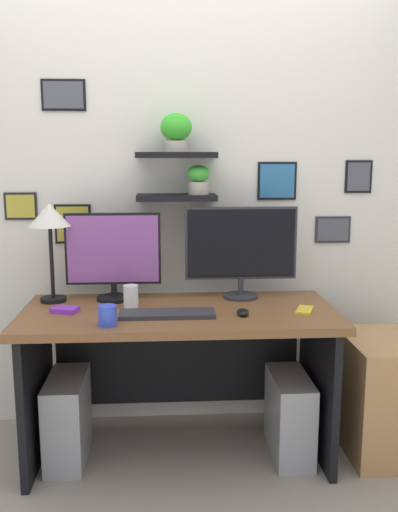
{
  "coord_description": "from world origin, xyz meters",
  "views": [
    {
      "loc": [
        -0.06,
        -2.57,
        1.47
      ],
      "look_at": [
        0.1,
        0.05,
        1.0
      ],
      "focal_mm": 38.74,
      "sensor_mm": 36.0,
      "label": 1
    }
  ],
  "objects_px": {
    "computer_tower_left": "(68,418)",
    "water_cup": "(131,296)",
    "keyboard": "(167,314)",
    "cell_phone": "(305,310)",
    "computer_tower_right": "(289,415)",
    "coffee_mug": "(107,316)",
    "computer_mouse": "(243,312)",
    "desk": "(179,348)",
    "monitor_left": "(113,254)",
    "scissors_tray": "(65,310)",
    "drawer_cabinet": "(389,395)",
    "monitor_right": "(241,248)",
    "desk_lamp": "(50,222)"
  },
  "relations": [
    {
      "from": "computer_tower_left",
      "to": "water_cup",
      "type": "bearing_deg",
      "value": 11.7
    },
    {
      "from": "keyboard",
      "to": "cell_phone",
      "type": "xyz_separation_m",
      "value": [
        0.66,
        0.05,
        -0.01
      ]
    },
    {
      "from": "cell_phone",
      "to": "computer_tower_right",
      "type": "relative_size",
      "value": 0.34
    },
    {
      "from": "coffee_mug",
      "to": "computer_mouse",
      "type": "bearing_deg",
      "value": 11.18
    },
    {
      "from": "computer_mouse",
      "to": "coffee_mug",
      "type": "relative_size",
      "value": 1.0
    },
    {
      "from": "desk",
      "to": "water_cup",
      "type": "relative_size",
      "value": 13.7
    },
    {
      "from": "water_cup",
      "to": "monitor_left",
      "type": "bearing_deg",
      "value": 120.54
    },
    {
      "from": "coffee_mug",
      "to": "computer_tower_left",
      "type": "distance_m",
      "value": 0.67
    },
    {
      "from": "scissors_tray",
      "to": "coffee_mug",
      "type": "bearing_deg",
      "value": -45.06
    },
    {
      "from": "desk",
      "to": "keyboard",
      "type": "relative_size",
      "value": 3.42
    },
    {
      "from": "keyboard",
      "to": "drawer_cabinet",
      "type": "xyz_separation_m",
      "value": [
        1.11,
        0.08,
        -0.47
      ]
    },
    {
      "from": "monitor_right",
      "to": "water_cup",
      "type": "xyz_separation_m",
      "value": [
        -0.56,
        -0.16,
        -0.21
      ]
    },
    {
      "from": "cell_phone",
      "to": "scissors_tray",
      "type": "height_order",
      "value": "scissors_tray"
    },
    {
      "from": "desk_lamp",
      "to": "keyboard",
      "type": "bearing_deg",
      "value": -27.61
    },
    {
      "from": "desk",
      "to": "monitor_left",
      "type": "bearing_deg",
      "value": 153.3
    },
    {
      "from": "monitor_left",
      "to": "scissors_tray",
      "type": "relative_size",
      "value": 4.03
    },
    {
      "from": "coffee_mug",
      "to": "scissors_tray",
      "type": "distance_m",
      "value": 0.32
    },
    {
      "from": "computer_mouse",
      "to": "computer_tower_left",
      "type": "distance_m",
      "value": 1.01
    },
    {
      "from": "monitor_left",
      "to": "monitor_right",
      "type": "bearing_deg",
      "value": 0.01
    },
    {
      "from": "computer_mouse",
      "to": "computer_tower_right",
      "type": "height_order",
      "value": "computer_mouse"
    },
    {
      "from": "monitor_left",
      "to": "coffee_mug",
      "type": "relative_size",
      "value": 5.37
    },
    {
      "from": "coffee_mug",
      "to": "desk_lamp",
      "type": "bearing_deg",
      "value": 126.22
    },
    {
      "from": "coffee_mug",
      "to": "cell_phone",
      "type": "bearing_deg",
      "value": 11.01
    },
    {
      "from": "monitor_right",
      "to": "keyboard",
      "type": "xyz_separation_m",
      "value": [
        -0.38,
        -0.32,
        -0.25
      ]
    },
    {
      "from": "keyboard",
      "to": "computer_tower_left",
      "type": "height_order",
      "value": "keyboard"
    },
    {
      "from": "desk_lamp",
      "to": "computer_tower_left",
      "type": "height_order",
      "value": "desk_lamp"
    },
    {
      "from": "computer_tower_right",
      "to": "computer_mouse",
      "type": "bearing_deg",
      "value": -162.43
    },
    {
      "from": "computer_tower_left",
      "to": "keyboard",
      "type": "bearing_deg",
      "value": -10.98
    },
    {
      "from": "monitor_right",
      "to": "monitor_left",
      "type": "bearing_deg",
      "value": -179.99
    },
    {
      "from": "desk",
      "to": "computer_tower_left",
      "type": "relative_size",
      "value": 3.58
    },
    {
      "from": "drawer_cabinet",
      "to": "water_cup",
      "type": "bearing_deg",
      "value": 176.35
    },
    {
      "from": "computer_tower_left",
      "to": "scissors_tray",
      "type": "bearing_deg",
      "value": -17.1
    },
    {
      "from": "desk",
      "to": "desk_lamp",
      "type": "distance_m",
      "value": 0.9
    },
    {
      "from": "desk_lamp",
      "to": "computer_mouse",
      "type": "bearing_deg",
      "value": -18.62
    },
    {
      "from": "monitor_right",
      "to": "desk_lamp",
      "type": "height_order",
      "value": "desk_lamp"
    },
    {
      "from": "computer_mouse",
      "to": "drawer_cabinet",
      "type": "distance_m",
      "value": 0.9
    },
    {
      "from": "desk",
      "to": "computer_tower_left",
      "type": "bearing_deg",
      "value": -173.54
    },
    {
      "from": "monitor_left",
      "to": "cell_phone",
      "type": "xyz_separation_m",
      "value": [
        0.93,
        -0.28,
        -0.23
      ]
    },
    {
      "from": "coffee_mug",
      "to": "drawer_cabinet",
      "type": "xyz_separation_m",
      "value": [
        1.37,
        0.21,
        -0.5
      ]
    },
    {
      "from": "keyboard",
      "to": "scissors_tray",
      "type": "xyz_separation_m",
      "value": [
        -0.48,
        0.09,
        0.0
      ]
    },
    {
      "from": "coffee_mug",
      "to": "computer_tower_right",
      "type": "xyz_separation_m",
      "value": [
        0.86,
        0.2,
        -0.59
      ]
    },
    {
      "from": "monitor_left",
      "to": "desk",
      "type": "bearing_deg",
      "value": -26.7
    },
    {
      "from": "monitor_left",
      "to": "scissors_tray",
      "type": "xyz_separation_m",
      "value": [
        -0.21,
        -0.23,
        -0.22
      ]
    },
    {
      "from": "keyboard",
      "to": "computer_tower_left",
      "type": "relative_size",
      "value": 1.05
    },
    {
      "from": "computer_tower_left",
      "to": "computer_tower_right",
      "type": "relative_size",
      "value": 1.03
    },
    {
      "from": "desk",
      "to": "computer_tower_left",
      "type": "xyz_separation_m",
      "value": [
        -0.55,
        -0.06,
        -0.32
      ]
    },
    {
      "from": "monitor_right",
      "to": "computer_tower_right",
      "type": "distance_m",
      "value": 0.87
    },
    {
      "from": "monitor_left",
      "to": "water_cup",
      "type": "xyz_separation_m",
      "value": [
        0.09,
        -0.16,
        -0.18
      ]
    },
    {
      "from": "monitor_left",
      "to": "computer_tower_right",
      "type": "height_order",
      "value": "monitor_left"
    },
    {
      "from": "desk_lamp",
      "to": "scissors_tray",
      "type": "xyz_separation_m",
      "value": [
        0.09,
        -0.21,
        -0.39
      ]
    }
  ]
}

